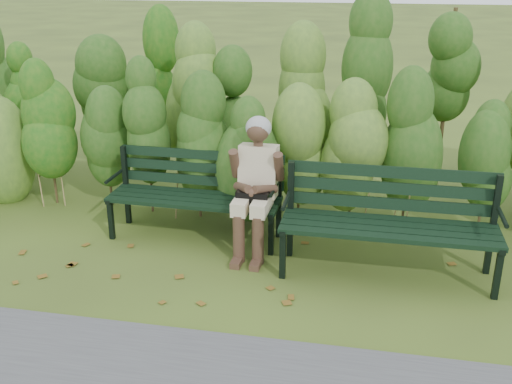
# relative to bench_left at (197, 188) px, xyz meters

# --- Properties ---
(ground) EXTENTS (80.00, 80.00, 0.00)m
(ground) POSITION_rel_bench_left_xyz_m (0.75, -0.86, -0.54)
(ground) COLOR #3C471D
(hedge_band) EXTENTS (11.04, 1.67, 2.42)m
(hedge_band) POSITION_rel_bench_left_xyz_m (0.75, 1.00, 0.72)
(hedge_band) COLOR #47381E
(hedge_band) RESTS_ON ground
(leaf_litter) EXTENTS (5.43, 2.21, 0.01)m
(leaf_litter) POSITION_rel_bench_left_xyz_m (0.86, -1.01, -0.54)
(leaf_litter) COLOR brown
(leaf_litter) RESTS_ON ground
(bench_left) EXTENTS (1.85, 0.64, 0.92)m
(bench_left) POSITION_rel_bench_left_xyz_m (0.00, 0.00, 0.00)
(bench_left) COLOR black
(bench_left) RESTS_ON ground
(bench_right) EXTENTS (2.02, 0.67, 1.01)m
(bench_right) POSITION_rel_bench_left_xyz_m (2.03, -0.45, 0.05)
(bench_right) COLOR black
(bench_right) RESTS_ON ground
(seated_woman) EXTENTS (0.56, 0.82, 1.39)m
(seated_woman) POSITION_rel_bench_left_xyz_m (0.69, -0.21, 0.23)
(seated_woman) COLOR beige
(seated_woman) RESTS_ON ground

